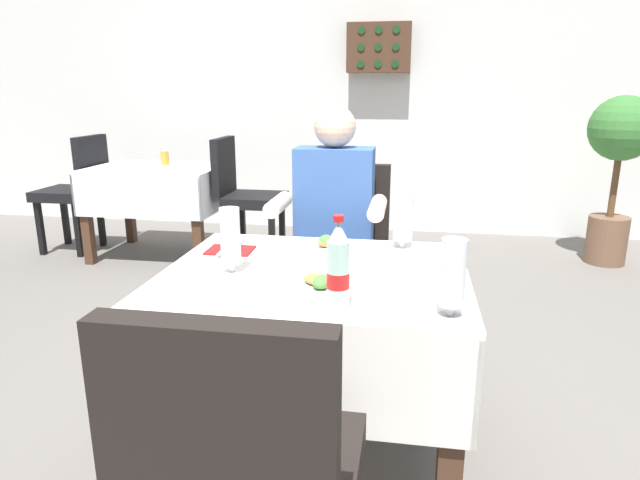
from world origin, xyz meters
TOP-DOWN VIEW (x-y plane):
  - ground_plane at (0.00, 0.00)m, footprint 11.00×11.00m
  - back_wall at (0.00, 3.49)m, footprint 11.00×0.12m
  - main_dining_table at (-0.13, -0.06)m, footprint 1.02×0.85m
  - chair_far_diner_seat at (-0.13, 0.75)m, footprint 0.44×0.50m
  - chair_near_camera_side at (-0.13, -0.88)m, footprint 0.44×0.50m
  - seated_diner_far at (-0.17, 0.65)m, footprint 0.50×0.46m
  - plate_near_camera at (-0.09, -0.22)m, footprint 0.26×0.26m
  - plate_far_diner at (-0.14, 0.16)m, footprint 0.25×0.25m
  - beer_glass_left at (0.16, 0.25)m, footprint 0.07×0.07m
  - beer_glass_middle at (-0.40, -0.14)m, footprint 0.07×0.07m
  - beer_glass_right at (0.30, -0.39)m, footprint 0.07×0.07m
  - cola_bottle_primary at (-0.01, -0.39)m, footprint 0.06×0.06m
  - napkin_cutlery_set at (-0.48, 0.11)m, footprint 0.17×0.19m
  - background_dining_table at (-1.83, 2.30)m, footprint 1.02×0.78m
  - background_chair_left at (-2.55, 2.30)m, footprint 0.50×0.44m
  - background_chair_right at (-1.11, 2.30)m, footprint 0.50×0.44m
  - background_table_tumbler at (-1.80, 2.41)m, footprint 0.06×0.06m
  - potted_plant_corner at (1.73, 2.66)m, footprint 0.48×0.48m
  - wall_bottle_rack at (-0.14, 3.32)m, footprint 0.56×0.21m

SIDE VIEW (x-z plane):
  - ground_plane at x=0.00m, z-range 0.00..0.00m
  - background_dining_table at x=-1.83m, z-range 0.19..0.92m
  - chair_far_diner_seat at x=-0.13m, z-range 0.07..1.04m
  - chair_near_camera_side at x=-0.13m, z-range 0.07..1.04m
  - background_chair_left at x=-2.55m, z-range 0.07..1.04m
  - background_chair_right at x=-1.11m, z-range 0.07..1.04m
  - main_dining_table at x=-0.13m, z-range 0.19..0.92m
  - seated_diner_far at x=-0.17m, z-range 0.08..1.34m
  - napkin_cutlery_set at x=-0.48m, z-range 0.73..0.75m
  - plate_near_camera at x=-0.09m, z-range 0.72..0.77m
  - plate_far_diner at x=-0.14m, z-range 0.72..0.78m
  - background_table_tumbler at x=-1.80m, z-range 0.73..0.84m
  - beer_glass_right at x=0.30m, z-range 0.73..0.95m
  - beer_glass_middle at x=-0.40m, z-range 0.73..0.96m
  - potted_plant_corner at x=1.73m, z-range 0.20..1.50m
  - beer_glass_left at x=0.16m, z-range 0.74..0.96m
  - cola_bottle_primary at x=-0.01m, z-range 0.72..0.99m
  - back_wall at x=0.00m, z-range 0.00..2.71m
  - wall_bottle_rack at x=-0.14m, z-range 1.47..1.89m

